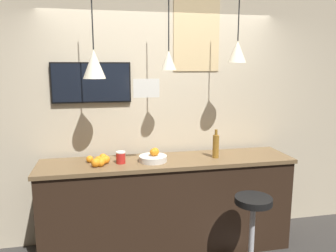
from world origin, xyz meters
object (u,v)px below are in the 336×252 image
at_px(mounted_tv, 91,83).
at_px(bar_stool, 252,228).
at_px(juice_bottle, 216,146).
at_px(fruit_bowl, 153,157).
at_px(spread_jar, 121,157).

bearing_deg(mounted_tv, bar_stool, -33.72).
distance_m(juice_bottle, mounted_tv, 1.45).
height_order(fruit_bowl, juice_bottle, juice_bottle).
height_order(fruit_bowl, mounted_tv, mounted_tv).
distance_m(bar_stool, spread_jar, 1.41).
xyz_separation_m(juice_bottle, spread_jar, (-0.98, 0.00, -0.07)).
xyz_separation_m(bar_stool, juice_bottle, (-0.16, 0.57, 0.65)).
distance_m(bar_stool, fruit_bowl, 1.15).
bearing_deg(juice_bottle, fruit_bowl, -179.95).
relative_size(spread_jar, mounted_tv, 0.15).
bearing_deg(juice_bottle, bar_stool, -73.90).
distance_m(fruit_bowl, mounted_tv, 1.01).
bearing_deg(fruit_bowl, juice_bottle, 0.05).
height_order(spread_jar, mounted_tv, mounted_tv).
xyz_separation_m(juice_bottle, mounted_tv, (-1.24, 0.37, 0.65)).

